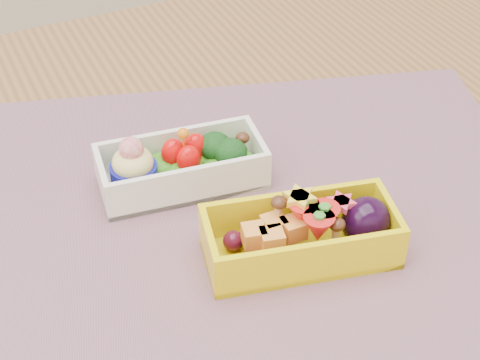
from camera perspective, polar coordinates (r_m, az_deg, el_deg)
name	(u,v)px	position (r m, az deg, el deg)	size (l,w,h in m)	color
table	(206,277)	(0.76, -2.55, -7.27)	(1.20, 0.80, 0.75)	brown
placemat	(235,219)	(0.68, -0.40, -2.94)	(0.57, 0.44, 0.00)	#865C6C
bento_white	(181,166)	(0.70, -4.46, 1.05)	(0.16, 0.09, 0.06)	white
bento_yellow	(305,234)	(0.63, 4.90, -4.07)	(0.17, 0.10, 0.05)	yellow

